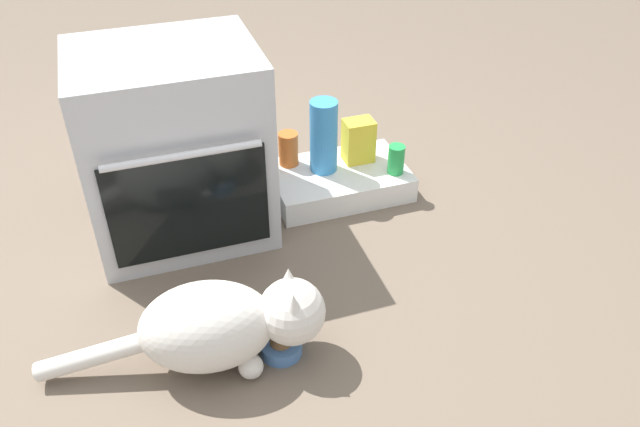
{
  "coord_description": "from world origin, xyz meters",
  "views": [
    {
      "loc": [
        -0.1,
        -1.61,
        1.49
      ],
      "look_at": [
        0.44,
        -0.01,
        0.25
      ],
      "focal_mm": 35.71,
      "sensor_mm": 36.0,
      "label": 1
    }
  ],
  "objects": [
    {
      "name": "ground",
      "position": [
        0.0,
        0.0,
        0.0
      ],
      "size": [
        8.0,
        8.0,
        0.0
      ],
      "primitive_type": "plane",
      "color": "#6B5B4C"
    },
    {
      "name": "cat",
      "position": [
        0.05,
        -0.3,
        0.15
      ],
      "size": [
        0.84,
        0.32,
        0.29
      ],
      "rotation": [
        0.0,
        0.0,
        -0.16
      ],
      "color": "silver",
      "rests_on": "ground"
    },
    {
      "name": "food_bowl",
      "position": [
        0.21,
        -0.33,
        0.03
      ],
      "size": [
        0.13,
        0.13,
        0.07
      ],
      "color": "#4C7AB7",
      "rests_on": "ground"
    },
    {
      "name": "soda_can",
      "position": [
        0.88,
        0.35,
        0.16
      ],
      "size": [
        0.07,
        0.07,
        0.12
      ],
      "primitive_type": "cylinder",
      "color": "green",
      "rests_on": "pantry_cabinet"
    },
    {
      "name": "sauce_jar",
      "position": [
        0.49,
        0.55,
        0.17
      ],
      "size": [
        0.08,
        0.08,
        0.14
      ],
      "primitive_type": "cylinder",
      "color": "#D16023",
      "rests_on": "pantry_cabinet"
    },
    {
      "name": "snack_bag",
      "position": [
        0.77,
        0.48,
        0.19
      ],
      "size": [
        0.12,
        0.09,
        0.18
      ],
      "primitive_type": "cube",
      "color": "yellow",
      "rests_on": "pantry_cabinet"
    },
    {
      "name": "pantry_cabinet",
      "position": [
        0.67,
        0.43,
        0.05
      ],
      "size": [
        0.55,
        0.35,
        0.1
      ],
      "primitive_type": "cube",
      "color": "white",
      "rests_on": "ground"
    },
    {
      "name": "water_bottle",
      "position": [
        0.61,
        0.46,
        0.25
      ],
      "size": [
        0.11,
        0.11,
        0.3
      ],
      "primitive_type": "cylinder",
      "color": "#388CD1",
      "rests_on": "pantry_cabinet"
    },
    {
      "name": "oven",
      "position": [
        0.03,
        0.4,
        0.35
      ],
      "size": [
        0.62,
        0.55,
        0.7
      ],
      "color": "#B7BABF",
      "rests_on": "ground"
    }
  ]
}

